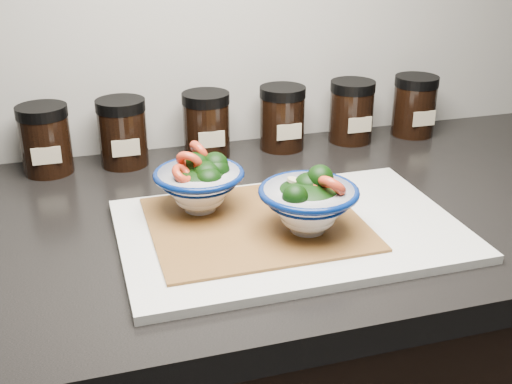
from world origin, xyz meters
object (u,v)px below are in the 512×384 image
object	(u,v)px
cutting_board	(290,230)
bowl_right	(309,202)
spice_jar_a	(45,139)
spice_jar_b	(123,132)
bowl_left	(200,182)
spice_jar_d	(282,118)
spice_jar_e	(351,111)
spice_jar_c	(206,125)
spice_jar_f	(414,106)

from	to	relation	value
cutting_board	bowl_right	bearing A→B (deg)	-55.81
spice_jar_a	spice_jar_b	xyz separation A→B (m)	(0.12, 0.00, 0.00)
bowl_left	spice_jar_d	world-z (taller)	bowl_left
bowl_right	spice_jar_e	size ratio (longest dim) A/B	1.15
spice_jar_b	bowl_left	bearing A→B (deg)	-71.84
bowl_left	spice_jar_a	size ratio (longest dim) A/B	1.11
bowl_left	spice_jar_c	world-z (taller)	bowl_left
bowl_right	spice_jar_c	xyz separation A→B (m)	(-0.06, 0.35, 0.00)
spice_jar_a	spice_jar_d	size ratio (longest dim) A/B	1.00
cutting_board	bowl_right	distance (m)	0.06
cutting_board	spice_jar_f	xyz separation A→B (m)	(0.36, 0.32, 0.05)
cutting_board	spice_jar_f	bearing A→B (deg)	41.55
spice_jar_d	spice_jar_e	world-z (taller)	same
spice_jar_b	spice_jar_f	size ratio (longest dim) A/B	1.00
spice_jar_d	spice_jar_e	bearing A→B (deg)	0.00
spice_jar_c	spice_jar_f	size ratio (longest dim) A/B	1.00
spice_jar_c	spice_jar_d	xyz separation A→B (m)	(0.14, 0.00, 0.00)
bowl_left	spice_jar_a	distance (m)	0.32
bowl_left	spice_jar_b	bearing A→B (deg)	108.16
cutting_board	spice_jar_a	bearing A→B (deg)	133.80
spice_jar_c	spice_jar_e	size ratio (longest dim) A/B	1.00
spice_jar_d	spice_jar_b	bearing A→B (deg)	180.00
bowl_left	spice_jar_e	distance (m)	0.42
spice_jar_a	spice_jar_c	distance (m)	0.27
spice_jar_b	spice_jar_a	bearing A→B (deg)	180.00
spice_jar_a	spice_jar_c	bearing A→B (deg)	0.00
spice_jar_a	bowl_left	bearing A→B (deg)	-50.07
spice_jar_c	spice_jar_d	world-z (taller)	same
bowl_left	spice_jar_d	bearing A→B (deg)	50.36
spice_jar_b	spice_jar_d	distance (m)	0.28
spice_jar_d	cutting_board	bearing A→B (deg)	-106.93
cutting_board	spice_jar_c	bearing A→B (deg)	97.21
cutting_board	spice_jar_f	size ratio (longest dim) A/B	3.98
spice_jar_a	spice_jar_e	bearing A→B (deg)	0.00
cutting_board	spice_jar_c	world-z (taller)	spice_jar_c
cutting_board	spice_jar_c	xyz separation A→B (m)	(-0.04, 0.32, 0.05)
spice_jar_e	spice_jar_f	world-z (taller)	same
bowl_left	bowl_right	size ratio (longest dim) A/B	0.97
spice_jar_a	spice_jar_d	world-z (taller)	same
spice_jar_a	spice_jar_e	size ratio (longest dim) A/B	1.00
spice_jar_f	bowl_right	bearing A→B (deg)	-135.06
bowl_right	spice_jar_c	size ratio (longest dim) A/B	1.15
spice_jar_e	spice_jar_a	bearing A→B (deg)	180.00
spice_jar_b	spice_jar_c	size ratio (longest dim) A/B	1.00
spice_jar_c	bowl_left	bearing A→B (deg)	-104.59
cutting_board	spice_jar_d	size ratio (longest dim) A/B	3.98
cutting_board	bowl_left	distance (m)	0.14
bowl_right	cutting_board	bearing A→B (deg)	124.19
bowl_right	spice_jar_a	world-z (taller)	spice_jar_a
bowl_left	spice_jar_b	world-z (taller)	bowl_left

